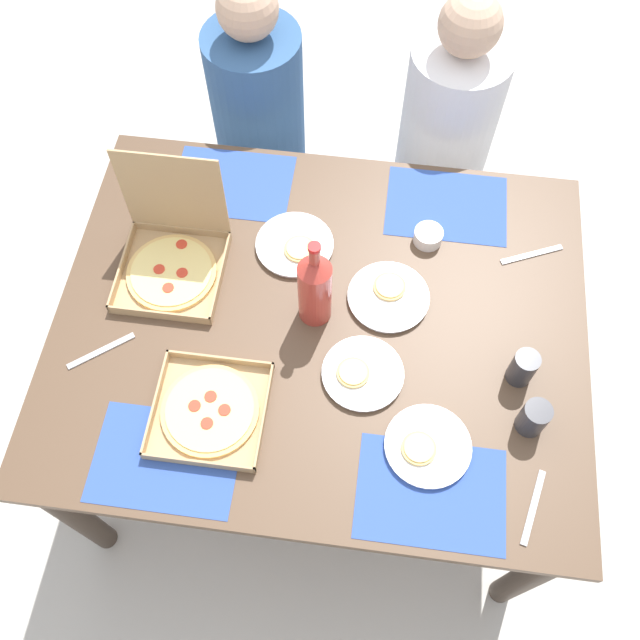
# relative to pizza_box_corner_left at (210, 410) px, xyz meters

# --- Properties ---
(ground_plane) EXTENTS (6.00, 6.00, 0.00)m
(ground_plane) POSITION_rel_pizza_box_corner_left_xyz_m (0.24, 0.30, -0.78)
(ground_plane) COLOR beige
(dining_table) EXTENTS (1.46, 1.17, 0.77)m
(dining_table) POSITION_rel_pizza_box_corner_left_xyz_m (0.24, 0.30, -0.11)
(dining_table) COLOR #3F3328
(dining_table) RESTS_ON ground_plane
(placemat_near_left) EXTENTS (0.36, 0.26, 0.00)m
(placemat_near_left) POSITION_rel_pizza_box_corner_left_xyz_m (-0.08, -0.14, -0.01)
(placemat_near_left) COLOR #2D4C9E
(placemat_near_left) RESTS_ON dining_table
(placemat_near_right) EXTENTS (0.36, 0.26, 0.00)m
(placemat_near_right) POSITION_rel_pizza_box_corner_left_xyz_m (0.57, -0.14, -0.01)
(placemat_near_right) COLOR #2D4C9E
(placemat_near_right) RESTS_ON dining_table
(placemat_far_left) EXTENTS (0.36, 0.26, 0.00)m
(placemat_far_left) POSITION_rel_pizza_box_corner_left_xyz_m (-0.08, 0.74, -0.01)
(placemat_far_left) COLOR #2D4C9E
(placemat_far_left) RESTS_ON dining_table
(placemat_far_right) EXTENTS (0.36, 0.26, 0.00)m
(placemat_far_right) POSITION_rel_pizza_box_corner_left_xyz_m (0.57, 0.74, -0.01)
(placemat_far_right) COLOR #2D4C9E
(placemat_far_right) RESTS_ON dining_table
(pizza_box_corner_left) EXTENTS (0.29, 0.29, 0.04)m
(pizza_box_corner_left) POSITION_rel_pizza_box_corner_left_xyz_m (0.00, 0.00, 0.00)
(pizza_box_corner_left) COLOR tan
(pizza_box_corner_left) RESTS_ON dining_table
(pizza_box_center) EXTENTS (0.29, 0.30, 0.33)m
(pizza_box_center) POSITION_rel_pizza_box_corner_left_xyz_m (-0.19, 0.43, 0.04)
(pizza_box_center) COLOR tan
(pizza_box_center) RESTS_ON dining_table
(plate_near_left) EXTENTS (0.22, 0.22, 0.03)m
(plate_near_left) POSITION_rel_pizza_box_corner_left_xyz_m (0.55, -0.02, -0.00)
(plate_near_left) COLOR white
(plate_near_left) RESTS_ON dining_table
(plate_far_right) EXTENTS (0.22, 0.22, 0.03)m
(plate_far_right) POSITION_rel_pizza_box_corner_left_xyz_m (0.37, 0.15, -0.00)
(plate_far_right) COLOR white
(plate_far_right) RESTS_ON dining_table
(plate_near_right) EXTENTS (0.23, 0.23, 0.03)m
(plate_near_right) POSITION_rel_pizza_box_corner_left_xyz_m (0.42, 0.40, -0.00)
(plate_near_right) COLOR white
(plate_near_right) RESTS_ON dining_table
(plate_middle) EXTENTS (0.23, 0.23, 0.03)m
(plate_middle) POSITION_rel_pizza_box_corner_left_xyz_m (0.14, 0.53, -0.00)
(plate_middle) COLOR white
(plate_middle) RESTS_ON dining_table
(soda_bottle) EXTENTS (0.09, 0.09, 0.32)m
(soda_bottle) POSITION_rel_pizza_box_corner_left_xyz_m (0.23, 0.32, 0.12)
(soda_bottle) COLOR #B2382D
(soda_bottle) RESTS_ON dining_table
(cup_clear_left) EXTENTS (0.07, 0.07, 0.10)m
(cup_clear_left) POSITION_rel_pizza_box_corner_left_xyz_m (0.81, 0.07, 0.04)
(cup_clear_left) COLOR #333338
(cup_clear_left) RESTS_ON dining_table
(cup_red) EXTENTS (0.07, 0.07, 0.11)m
(cup_red) POSITION_rel_pizza_box_corner_left_xyz_m (0.78, 0.20, 0.04)
(cup_red) COLOR #333338
(cup_red) RESTS_ON dining_table
(condiment_bowl) EXTENTS (0.08, 0.08, 0.04)m
(condiment_bowl) POSITION_rel_pizza_box_corner_left_xyz_m (0.52, 0.60, 0.01)
(condiment_bowl) COLOR white
(condiment_bowl) RESTS_ON dining_table
(fork_by_near_right) EXTENTS (0.16, 0.13, 0.00)m
(fork_by_near_right) POSITION_rel_pizza_box_corner_left_xyz_m (-0.33, 0.13, -0.01)
(fork_by_near_right) COLOR #B7B7BC
(fork_by_near_right) RESTS_ON dining_table
(fork_by_far_left) EXTENTS (0.18, 0.09, 0.00)m
(fork_by_far_left) POSITION_rel_pizza_box_corner_left_xyz_m (0.82, 0.59, -0.01)
(fork_by_far_left) COLOR #B7B7BC
(fork_by_far_left) RESTS_ON dining_table
(fork_by_near_left) EXTENTS (0.06, 0.19, 0.00)m
(fork_by_near_left) POSITION_rel_pizza_box_corner_left_xyz_m (0.81, -0.14, -0.01)
(fork_by_near_left) COLOR #B7B7BC
(fork_by_near_left) RESTS_ON dining_table
(diner_left_seat) EXTENTS (0.32, 0.32, 1.17)m
(diner_left_seat) POSITION_rel_pizza_box_corner_left_xyz_m (-0.08, 1.15, -0.25)
(diner_left_seat) COLOR #33598C
(diner_left_seat) RESTS_ON ground_plane
(diner_right_seat) EXTENTS (0.32, 0.32, 1.18)m
(diner_right_seat) POSITION_rel_pizza_box_corner_left_xyz_m (0.57, 1.15, -0.25)
(diner_right_seat) COLOR white
(diner_right_seat) RESTS_ON ground_plane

